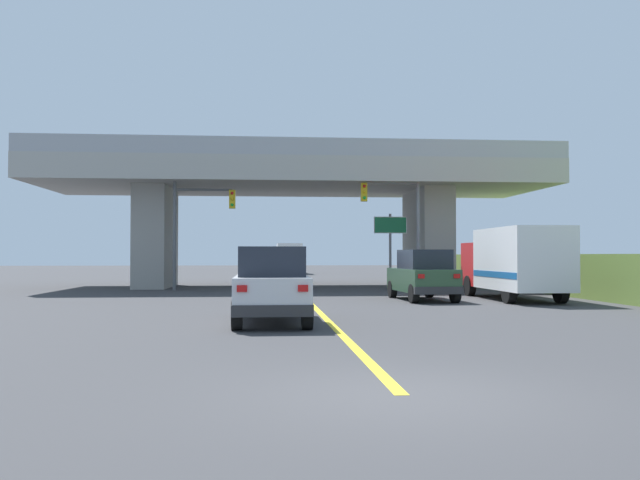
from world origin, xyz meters
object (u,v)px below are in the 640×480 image
suv_crossing (423,275)px  sedan_oncoming (275,267)px  semi_truck_distant (289,258)px  highway_sign (390,233)px  suv_lead (271,285)px  traffic_signal_farside (194,217)px  box_truck (515,262)px  traffic_signal_nearside (400,214)px

suv_crossing → sedan_oncoming: (-5.52, 19.33, 0.00)m
semi_truck_distant → highway_sign: bearing=-81.1°
suv_lead → traffic_signal_farside: 17.56m
suv_lead → box_truck: box_truck is taller
traffic_signal_farside → semi_truck_distant: bearing=78.8°
box_truck → sedan_oncoming: bearing=115.6°
suv_crossing → traffic_signal_nearside: (0.74, 8.08, 2.92)m
suv_lead → highway_sign: 20.02m
box_truck → semi_truck_distant: semi_truck_distant is taller
sedan_oncoming → traffic_signal_nearside: size_ratio=0.73×
suv_crossing → traffic_signal_farside: 13.31m
traffic_signal_farside → traffic_signal_nearside: bearing=-2.2°
sedan_oncoming → highway_sign: size_ratio=1.10×
suv_lead → suv_crossing: bearing=54.0°
traffic_signal_nearside → highway_sign: 2.37m
suv_lead → box_truck: 12.99m
suv_crossing → suv_lead: bearing=-128.9°
sedan_oncoming → suv_crossing: bearing=-74.1°
suv_lead → suv_crossing: size_ratio=1.06×
sedan_oncoming → traffic_signal_nearside: bearing=-60.9°
suv_crossing → traffic_signal_farside: (-9.87, 8.49, 2.76)m
box_truck → semi_truck_distant: (-7.61, 38.95, 0.01)m
sedan_oncoming → highway_sign: highway_sign is taller
traffic_signal_farside → highway_sign: (10.53, 1.78, -0.72)m
suv_crossing → semi_truck_distant: bearing=92.7°
sedan_oncoming → semi_truck_distant: bearing=85.1°
traffic_signal_farside → highway_sign: traffic_signal_farside is taller
sedan_oncoming → semi_truck_distant: size_ratio=0.68×
sedan_oncoming → traffic_signal_farside: size_ratio=0.74×
traffic_signal_nearside → traffic_signal_farside: bearing=177.8°
traffic_signal_nearside → traffic_signal_farside: 10.62m
box_truck → suv_lead: bearing=-139.8°
box_truck → traffic_signal_nearside: traffic_signal_nearside is taller
traffic_signal_nearside → traffic_signal_farside: (-10.61, 0.41, -0.16)m
box_truck → traffic_signal_farside: 16.25m
traffic_signal_farside → highway_sign: size_ratio=1.48×
highway_sign → semi_truck_distant: (-4.50, 28.61, -1.50)m
suv_lead → traffic_signal_farside: bearing=102.4°
sedan_oncoming → semi_truck_distant: (1.67, 19.56, 0.53)m
sedan_oncoming → traffic_signal_farside: bearing=-111.9°
suv_crossing → highway_sign: (0.66, 10.27, 2.03)m
suv_lead → suv_crossing: 10.45m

